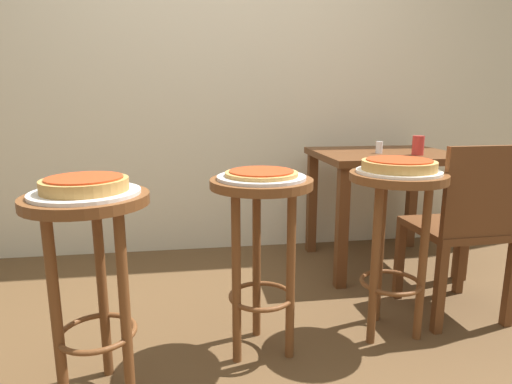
{
  "coord_description": "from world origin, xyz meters",
  "views": [
    {
      "loc": [
        -0.18,
        -1.34,
        1.04
      ],
      "look_at": [
        0.08,
        0.38,
        0.66
      ],
      "focal_mm": 30.12,
      "sensor_mm": 36.0,
      "label": 1
    }
  ],
  "objects_px": {
    "dining_table": "(384,172)",
    "wooden_chair": "(465,225)",
    "serving_plate_middle": "(261,177)",
    "stool_middle": "(261,226)",
    "stool_leftside": "(395,216)",
    "condiment_shaker": "(379,147)",
    "cup_near_edge": "(418,145)",
    "serving_plate_foreground": "(86,193)",
    "serving_plate_leftside": "(398,172)",
    "pizza_foreground": "(85,184)",
    "pizza_middle": "(261,173)",
    "pizza_leftside": "(399,165)",
    "stool_foreground": "(90,250)"
  },
  "relations": [
    {
      "from": "dining_table",
      "to": "wooden_chair",
      "type": "relative_size",
      "value": 0.98
    },
    {
      "from": "serving_plate_middle",
      "to": "stool_middle",
      "type": "bearing_deg",
      "value": 90.0
    },
    {
      "from": "stool_leftside",
      "to": "condiment_shaker",
      "type": "relative_size",
      "value": 10.41
    },
    {
      "from": "cup_near_edge",
      "to": "wooden_chair",
      "type": "bearing_deg",
      "value": -94.2
    },
    {
      "from": "cup_near_edge",
      "to": "wooden_chair",
      "type": "distance_m",
      "value": 0.63
    },
    {
      "from": "serving_plate_foreground",
      "to": "stool_middle",
      "type": "distance_m",
      "value": 0.67
    },
    {
      "from": "serving_plate_leftside",
      "to": "cup_near_edge",
      "type": "bearing_deg",
      "value": 55.52
    },
    {
      "from": "pizza_foreground",
      "to": "cup_near_edge",
      "type": "xyz_separation_m",
      "value": [
        1.64,
        0.88,
        0.01
      ]
    },
    {
      "from": "serving_plate_foreground",
      "to": "condiment_shaker",
      "type": "xyz_separation_m",
      "value": [
        1.45,
        0.99,
        0.02
      ]
    },
    {
      "from": "pizza_foreground",
      "to": "pizza_middle",
      "type": "relative_size",
      "value": 0.96
    },
    {
      "from": "serving_plate_leftside",
      "to": "pizza_leftside",
      "type": "relative_size",
      "value": 1.14
    },
    {
      "from": "pizza_middle",
      "to": "dining_table",
      "type": "xyz_separation_m",
      "value": [
        0.91,
        0.86,
        -0.16
      ]
    },
    {
      "from": "stool_middle",
      "to": "pizza_middle",
      "type": "distance_m",
      "value": 0.21
    },
    {
      "from": "pizza_foreground",
      "to": "pizza_leftside",
      "type": "height_order",
      "value": "same"
    },
    {
      "from": "serving_plate_middle",
      "to": "condiment_shaker",
      "type": "distance_m",
      "value": 1.16
    },
    {
      "from": "serving_plate_foreground",
      "to": "pizza_leftside",
      "type": "height_order",
      "value": "pizza_leftside"
    },
    {
      "from": "serving_plate_middle",
      "to": "dining_table",
      "type": "xyz_separation_m",
      "value": [
        0.91,
        0.86,
        -0.15
      ]
    },
    {
      "from": "stool_foreground",
      "to": "condiment_shaker",
      "type": "bearing_deg",
      "value": 34.35
    },
    {
      "from": "wooden_chair",
      "to": "pizza_leftside",
      "type": "bearing_deg",
      "value": -167.34
    },
    {
      "from": "stool_leftside",
      "to": "condiment_shaker",
      "type": "distance_m",
      "value": 0.82
    },
    {
      "from": "pizza_leftside",
      "to": "wooden_chair",
      "type": "height_order",
      "value": "wooden_chair"
    },
    {
      "from": "serving_plate_middle",
      "to": "condiment_shaker",
      "type": "bearing_deg",
      "value": 43.4
    },
    {
      "from": "serving_plate_leftside",
      "to": "pizza_middle",
      "type": "bearing_deg",
      "value": -175.32
    },
    {
      "from": "pizza_leftside",
      "to": "serving_plate_leftside",
      "type": "bearing_deg",
      "value": 90.0
    },
    {
      "from": "serving_plate_foreground",
      "to": "dining_table",
      "type": "distance_m",
      "value": 1.85
    },
    {
      "from": "serving_plate_foreground",
      "to": "stool_foreground",
      "type": "bearing_deg",
      "value": -7.13
    },
    {
      "from": "serving_plate_foreground",
      "to": "serving_plate_leftside",
      "type": "relative_size",
      "value": 0.99
    },
    {
      "from": "stool_middle",
      "to": "dining_table",
      "type": "height_order",
      "value": "stool_middle"
    },
    {
      "from": "stool_foreground",
      "to": "pizza_foreground",
      "type": "bearing_deg",
      "value": 172.87
    },
    {
      "from": "pizza_foreground",
      "to": "pizza_middle",
      "type": "xyz_separation_m",
      "value": [
        0.61,
        0.2,
        -0.01
      ]
    },
    {
      "from": "pizza_middle",
      "to": "stool_leftside",
      "type": "relative_size",
      "value": 0.39
    },
    {
      "from": "pizza_middle",
      "to": "dining_table",
      "type": "bearing_deg",
      "value": 43.24
    },
    {
      "from": "pizza_foreground",
      "to": "serving_plate_middle",
      "type": "bearing_deg",
      "value": 17.8
    },
    {
      "from": "serving_plate_foreground",
      "to": "stool_leftside",
      "type": "relative_size",
      "value": 0.47
    },
    {
      "from": "pizza_middle",
      "to": "pizza_leftside",
      "type": "distance_m",
      "value": 0.59
    },
    {
      "from": "stool_foreground",
      "to": "cup_near_edge",
      "type": "bearing_deg",
      "value": 28.26
    },
    {
      "from": "pizza_middle",
      "to": "condiment_shaker",
      "type": "distance_m",
      "value": 1.16
    },
    {
      "from": "pizza_foreground",
      "to": "stool_leftside",
      "type": "distance_m",
      "value": 1.25
    },
    {
      "from": "stool_leftside",
      "to": "condiment_shaker",
      "type": "xyz_separation_m",
      "value": [
        0.25,
        0.75,
        0.21
      ]
    },
    {
      "from": "pizza_middle",
      "to": "serving_plate_leftside",
      "type": "xyz_separation_m",
      "value": [
        0.59,
        0.05,
        -0.02
      ]
    },
    {
      "from": "stool_foreground",
      "to": "wooden_chair",
      "type": "xyz_separation_m",
      "value": [
        1.6,
        0.33,
        -0.08
      ]
    },
    {
      "from": "pizza_foreground",
      "to": "pizza_leftside",
      "type": "distance_m",
      "value": 1.23
    },
    {
      "from": "pizza_leftside",
      "to": "stool_foreground",
      "type": "bearing_deg",
      "value": -168.51
    },
    {
      "from": "pizza_foreground",
      "to": "condiment_shaker",
      "type": "bearing_deg",
      "value": 34.35
    },
    {
      "from": "pizza_middle",
      "to": "cup_near_edge",
      "type": "distance_m",
      "value": 1.24
    },
    {
      "from": "serving_plate_middle",
      "to": "stool_leftside",
      "type": "relative_size",
      "value": 0.47
    },
    {
      "from": "pizza_leftside",
      "to": "stool_middle",
      "type": "bearing_deg",
      "value": -175.32
    },
    {
      "from": "pizza_leftside",
      "to": "pizza_middle",
      "type": "bearing_deg",
      "value": -175.32
    },
    {
      "from": "stool_middle",
      "to": "condiment_shaker",
      "type": "height_order",
      "value": "condiment_shaker"
    },
    {
      "from": "stool_foreground",
      "to": "pizza_leftside",
      "type": "bearing_deg",
      "value": 11.49
    }
  ]
}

